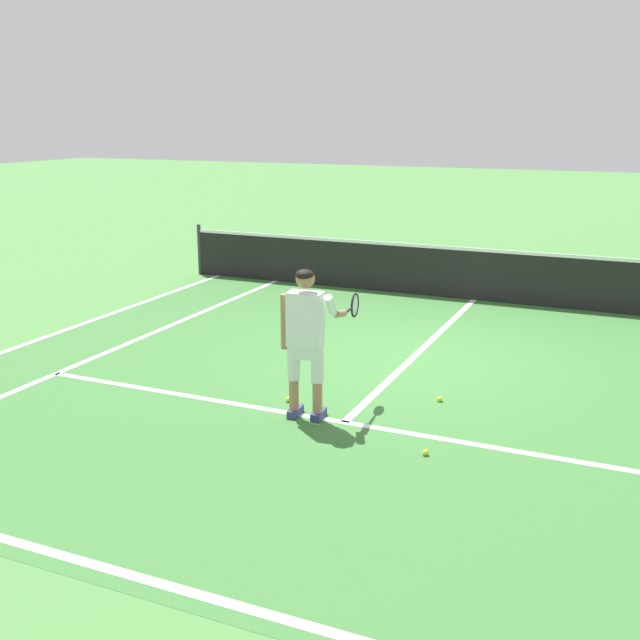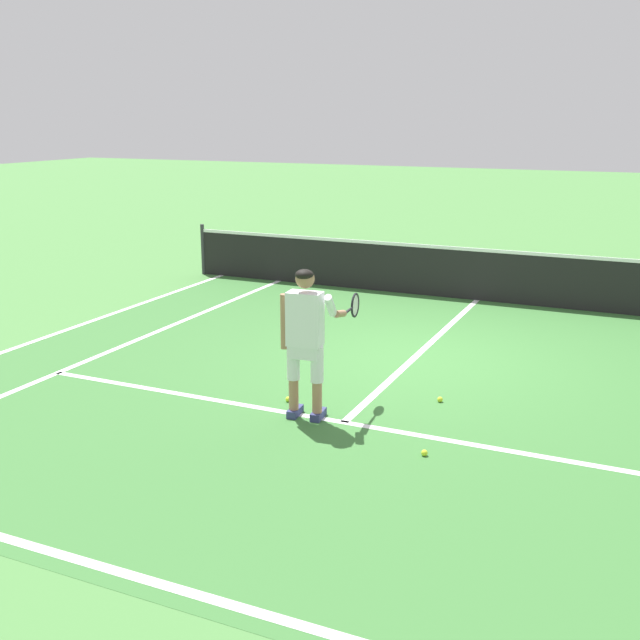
# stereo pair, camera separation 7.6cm
# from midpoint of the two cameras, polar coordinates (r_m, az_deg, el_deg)

# --- Properties ---
(ground_plane) EXTENTS (80.00, 80.00, 0.00)m
(ground_plane) POSITION_cam_midpoint_polar(r_m,az_deg,el_deg) (10.89, 7.24, -2.81)
(ground_plane) COLOR #477F3D
(court_inner_surface) EXTENTS (10.98, 10.16, 0.00)m
(court_inner_surface) POSITION_cam_midpoint_polar(r_m,az_deg,el_deg) (9.93, 5.40, -4.52)
(court_inner_surface) COLOR #387033
(court_inner_surface) RESTS_ON ground
(line_baseline) EXTENTS (10.98, 0.10, 0.01)m
(line_baseline) POSITION_cam_midpoint_polar(r_m,az_deg,el_deg) (5.98, -11.00, -18.83)
(line_baseline) COLOR white
(line_baseline) RESTS_ON ground
(line_service) EXTENTS (8.23, 0.10, 0.01)m
(line_service) POSITION_cam_midpoint_polar(r_m,az_deg,el_deg) (8.60, 2.05, -7.62)
(line_service) COLOR white
(line_service) RESTS_ON ground
(line_centre_service) EXTENTS (0.10, 6.40, 0.01)m
(line_centre_service) POSITION_cam_midpoint_polar(r_m,az_deg,el_deg) (11.45, 8.16, -1.93)
(line_centre_service) COLOR white
(line_centre_service) RESTS_ON ground
(line_singles_left) EXTENTS (0.10, 9.76, 0.01)m
(line_singles_left) POSITION_cam_midpoint_polar(r_m,az_deg,el_deg) (11.84, -13.78, -1.66)
(line_singles_left) COLOR white
(line_singles_left) RESTS_ON ground
(line_doubles_left) EXTENTS (0.10, 9.76, 0.01)m
(line_doubles_left) POSITION_cam_midpoint_polar(r_m,az_deg,el_deg) (12.71, -18.68, -0.88)
(line_doubles_left) COLOR white
(line_doubles_left) RESTS_ON ground
(tennis_net) EXTENTS (11.96, 0.08, 1.07)m
(tennis_net) POSITION_cam_midpoint_polar(r_m,az_deg,el_deg) (14.35, 11.86, 3.38)
(tennis_net) COLOR #333338
(tennis_net) RESTS_ON ground
(tennis_player) EXTENTS (0.61, 1.16, 1.71)m
(tennis_player) POSITION_cam_midpoint_polar(r_m,az_deg,el_deg) (8.42, -0.75, -1.00)
(tennis_player) COLOR navy
(tennis_player) RESTS_ON ground
(tennis_ball_near_feet) EXTENTS (0.07, 0.07, 0.07)m
(tennis_ball_near_feet) POSITION_cam_midpoint_polar(r_m,az_deg,el_deg) (7.87, 8.05, -9.76)
(tennis_ball_near_feet) COLOR #CCE02D
(tennis_ball_near_feet) RESTS_ON ground
(tennis_ball_by_baseline) EXTENTS (0.07, 0.07, 0.07)m
(tennis_ball_by_baseline) POSITION_cam_midpoint_polar(r_m,az_deg,el_deg) (9.18, -2.14, -5.91)
(tennis_ball_by_baseline) COLOR #CCE02D
(tennis_ball_by_baseline) RESTS_ON ground
(tennis_ball_mid_court) EXTENTS (0.07, 0.07, 0.07)m
(tennis_ball_mid_court) POSITION_cam_midpoint_polar(r_m,az_deg,el_deg) (9.29, 9.15, -5.86)
(tennis_ball_mid_court) COLOR #CCE02D
(tennis_ball_mid_court) RESTS_ON ground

